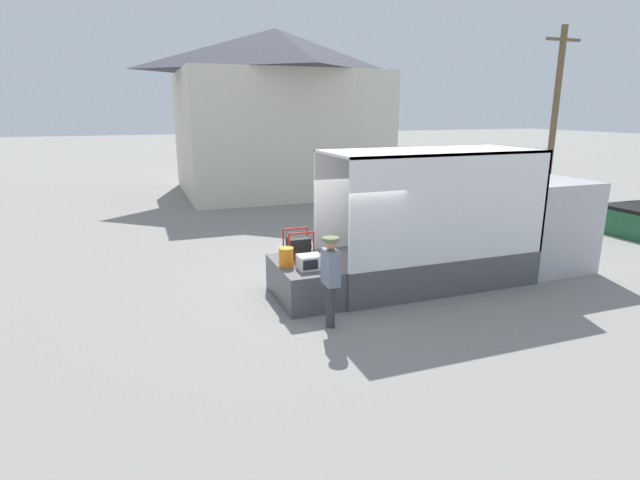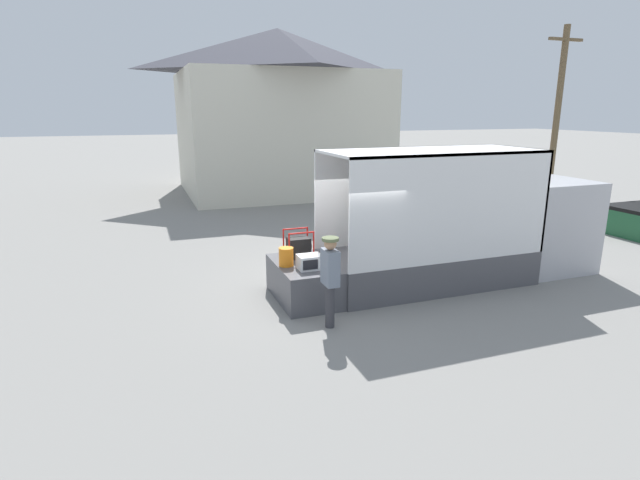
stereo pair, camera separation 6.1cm
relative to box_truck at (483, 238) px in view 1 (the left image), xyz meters
name	(u,v)px [view 1 (the left image)]	position (x,y,z in m)	size (l,w,h in m)	color
ground_plane	(330,295)	(-4.13, 0.00, -0.98)	(160.00, 160.00, 0.00)	gray
box_truck	(483,238)	(0.00, 0.00, 0.00)	(7.05, 2.11, 3.21)	#B2B2B7
tailgate_deck	(304,281)	(-4.74, 0.00, -0.57)	(1.22, 2.00, 0.83)	#4C4C51
microwave	(310,262)	(-4.75, -0.42, 0.00)	(0.51, 0.40, 0.30)	white
portable_generator	(299,247)	(-4.69, 0.48, 0.09)	(0.61, 0.49, 0.64)	black
orange_bucket	(286,257)	(-5.16, -0.04, 0.05)	(0.32, 0.32, 0.40)	orange
worker_person	(331,272)	(-4.74, -1.58, 0.13)	(0.32, 0.44, 1.79)	#38383D
house_backdrop	(277,111)	(-1.07, 15.04, 3.05)	(9.87, 8.38, 7.90)	beige
utility_pole	(555,112)	(9.82, 7.98, 2.98)	(1.80, 0.28, 7.62)	brown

